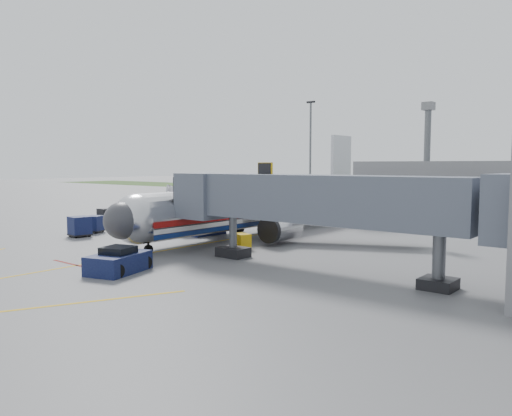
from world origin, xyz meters
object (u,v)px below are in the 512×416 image
Objects in this scene: belt_loader at (208,229)px; ramp_worker at (180,228)px; baggage_tug at (106,217)px; pushback_tug at (119,262)px; airliner at (258,207)px.

ramp_worker is (-1.74, -2.00, 0.22)m from belt_loader.
ramp_worker is at bearing -2.91° from baggage_tug.
pushback_tug is at bearing -63.95° from belt_loader.
pushback_tug is 17.13m from belt_loader.
belt_loader is 2.97× the size of ramp_worker.
airliner is at bearing -18.01° from ramp_worker.
belt_loader is at bearing 116.05° from pushback_tug.
airliner is 8.01× the size of pushback_tug.
airliner is 7.86× the size of belt_loader.
belt_loader reaches higher than pushback_tug.
belt_loader is 2.66m from ramp_worker.
pushback_tug is 26.32m from baggage_tug.
baggage_tug is at bearing 113.61° from ramp_worker.
baggage_tug is (-18.26, -4.70, -1.84)m from airliner.
ramp_worker is at bearing -131.09° from belt_loader.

